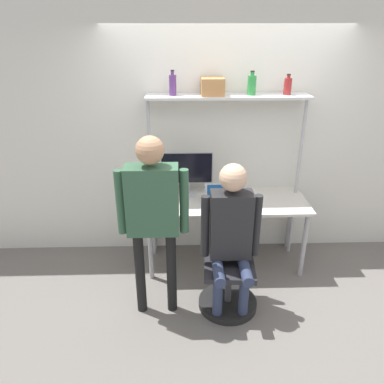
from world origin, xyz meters
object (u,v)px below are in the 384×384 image
(person_standing, at_px, (153,206))
(bottle_purple, at_px, (173,85))
(monitor, at_px, (187,171))
(cell_phone, at_px, (246,204))
(bottle_red, at_px, (288,86))
(person_seated, at_px, (231,229))
(office_chair, at_px, (228,279))
(storage_box, at_px, (212,86))
(laptop, at_px, (222,200))
(bottle_green, at_px, (252,85))

(person_standing, relative_size, bottle_purple, 7.08)
(monitor, height_order, cell_phone, monitor)
(bottle_red, bearing_deg, person_seated, -124.21)
(person_standing, bearing_deg, bottle_red, 36.04)
(cell_phone, relative_size, bottle_red, 0.75)
(monitor, height_order, person_standing, person_standing)
(office_chair, bearing_deg, storage_box, 97.60)
(person_seated, relative_size, bottle_red, 7.27)
(storage_box, bearing_deg, bottle_red, -0.00)
(person_seated, height_order, bottle_purple, bottle_purple)
(person_seated, height_order, storage_box, storage_box)
(laptop, relative_size, storage_box, 1.51)
(laptop, relative_size, bottle_red, 1.77)
(office_chair, distance_m, bottle_red, 1.97)
(monitor, distance_m, office_chair, 1.22)
(office_chair, distance_m, person_seated, 0.57)
(cell_phone, relative_size, office_chair, 0.16)
(bottle_green, height_order, bottle_red, bottle_green)
(cell_phone, relative_size, person_standing, 0.09)
(monitor, height_order, storage_box, storage_box)
(person_standing, bearing_deg, bottle_purple, 79.78)
(storage_box, bearing_deg, person_standing, -120.55)
(laptop, distance_m, bottle_purple, 1.25)
(monitor, height_order, bottle_purple, bottle_purple)
(monitor, distance_m, person_seated, 1.01)
(cell_phone, xyz_separation_m, person_standing, (-0.91, -0.67, 0.32))
(monitor, distance_m, bottle_green, 1.11)
(cell_phone, bearing_deg, storage_box, 141.18)
(bottle_green, bearing_deg, storage_box, 180.00)
(office_chair, bearing_deg, person_standing, -174.29)
(office_chair, xyz_separation_m, person_standing, (-0.68, -0.07, 0.81))
(laptop, bearing_deg, bottle_purple, 149.82)
(cell_phone, xyz_separation_m, bottle_red, (0.39, 0.28, 1.15))
(bottle_green, bearing_deg, person_seated, -106.38)
(office_chair, height_order, bottle_purple, bottle_purple)
(laptop, xyz_separation_m, cell_phone, (0.25, 0.00, -0.06))
(person_seated, relative_size, person_standing, 0.85)
(person_standing, bearing_deg, laptop, 44.97)
(bottle_red, bearing_deg, monitor, -179.63)
(bottle_purple, distance_m, bottle_red, 1.14)
(monitor, xyz_separation_m, person_seated, (0.37, -0.92, -0.18))
(cell_phone, distance_m, bottle_red, 1.25)
(bottle_green, bearing_deg, monitor, -179.42)
(storage_box, bearing_deg, bottle_purple, -180.00)
(office_chair, bearing_deg, bottle_red, 54.58)
(person_seated, xyz_separation_m, storage_box, (-0.11, 0.93, 1.07))
(monitor, distance_m, laptop, 0.50)
(person_seated, distance_m, bottle_purple, 1.52)
(laptop, height_order, office_chair, laptop)
(person_seated, xyz_separation_m, bottle_red, (0.63, 0.93, 1.07))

